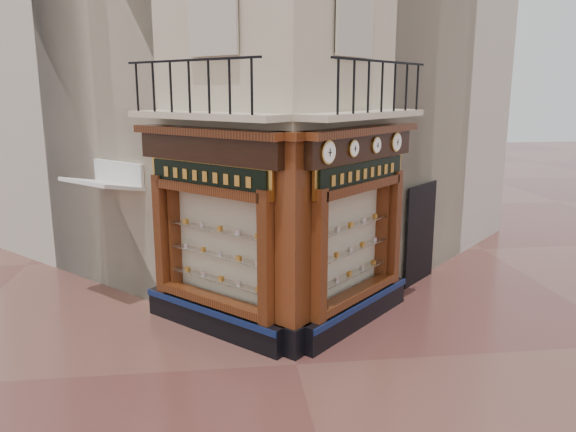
{
  "coord_description": "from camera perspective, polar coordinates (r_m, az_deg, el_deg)",
  "views": [
    {
      "loc": [
        -1.22,
        -8.84,
        4.64
      ],
      "look_at": [
        0.1,
        2.0,
        2.2
      ],
      "focal_mm": 35.0,
      "sensor_mm": 36.0,
      "label": 1
    }
  ],
  "objects": [
    {
      "name": "corner_pilaster",
      "position": [
        9.8,
        0.49,
        -3.33
      ],
      "size": [
        0.85,
        0.85,
        3.98
      ],
      "rotation": [
        0.0,
        0.0,
        0.79
      ],
      "color": "black",
      "rests_on": "ground"
    },
    {
      "name": "neighbour_right",
      "position": [
        17.88,
        5.2,
        15.33
      ],
      "size": [
        11.31,
        11.31,
        11.0
      ],
      "primitive_type": "cube",
      "rotation": [
        0.0,
        0.0,
        0.79
      ],
      "color": "beige",
      "rests_on": "ground"
    },
    {
      "name": "clock_c",
      "position": [
        10.96,
        8.95,
        7.13
      ],
      "size": [
        0.26,
        0.26,
        0.32
      ],
      "rotation": [
        0.0,
        0.0,
        0.79
      ],
      "color": "gold",
      "rests_on": "ground"
    },
    {
      "name": "signboard_left",
      "position": [
        10.47,
        -8.19,
        4.03
      ],
      "size": [
        2.26,
        2.26,
        0.6
      ],
      "rotation": [
        0.0,
        0.0,
        2.36
      ],
      "color": "gold",
      "rests_on": "ground"
    },
    {
      "name": "main_building",
      "position": [
        15.11,
        -2.37,
        17.77
      ],
      "size": [
        11.31,
        11.31,
        12.0
      ],
      "primitive_type": "cube",
      "rotation": [
        0.0,
        0.0,
        0.79
      ],
      "color": "#BCB093",
      "rests_on": "ground"
    },
    {
      "name": "clock_a",
      "position": [
        9.57,
        4.12,
        6.47
      ],
      "size": [
        0.32,
        0.32,
        0.41
      ],
      "rotation": [
        0.0,
        0.0,
        0.79
      ],
      "color": "gold",
      "rests_on": "ground"
    },
    {
      "name": "signboard_right",
      "position": [
        10.81,
        7.53,
        4.32
      ],
      "size": [
        2.27,
        2.27,
        0.61
      ],
      "rotation": [
        0.0,
        0.0,
        0.79
      ],
      "color": "gold",
      "rests_on": "ground"
    },
    {
      "name": "clock_b",
      "position": [
        10.26,
        6.69,
        6.82
      ],
      "size": [
        0.26,
        0.26,
        0.31
      ],
      "rotation": [
        0.0,
        0.0,
        0.79
      ],
      "color": "gold",
      "rests_on": "ground"
    },
    {
      "name": "neighbour_left",
      "position": [
        17.54,
        -11.42,
        15.19
      ],
      "size": [
        11.31,
        11.31,
        11.0
      ],
      "primitive_type": "cube",
      "rotation": [
        0.0,
        0.0,
        0.79
      ],
      "color": "beige",
      "rests_on": "ground"
    },
    {
      "name": "balcony",
      "position": [
        10.41,
        -0.19,
        10.29
      ],
      "size": [
        5.94,
        2.97,
        1.03
      ],
      "color": "#BCB093",
      "rests_on": "ground"
    },
    {
      "name": "shopfront_right",
      "position": [
        11.06,
        7.02,
        -1.41
      ],
      "size": [
        2.86,
        2.86,
        3.98
      ],
      "rotation": [
        0.0,
        0.0,
        0.79
      ],
      "color": "black",
      "rests_on": "ground"
    },
    {
      "name": "ground",
      "position": [
        10.06,
        0.85,
        -14.85
      ],
      "size": [
        80.0,
        80.0,
        0.0
      ],
      "primitive_type": "plane",
      "color": "#522B26",
      "rests_on": "ground"
    },
    {
      "name": "clock_d",
      "position": [
        11.68,
        10.94,
        7.38
      ],
      "size": [
        0.31,
        0.31,
        0.39
      ],
      "rotation": [
        0.0,
        0.0,
        0.79
      ],
      "color": "gold",
      "rests_on": "ground"
    },
    {
      "name": "awning",
      "position": [
        13.52,
        -17.65,
        -8.07
      ],
      "size": [
        1.94,
        1.94,
        0.28
      ],
      "primitive_type": null,
      "rotation": [
        0.2,
        0.0,
        2.36
      ],
      "color": "silver",
      "rests_on": "ground"
    },
    {
      "name": "shopfront_left",
      "position": [
        10.75,
        -7.7,
        -1.84
      ],
      "size": [
        2.86,
        2.86,
        3.98
      ],
      "rotation": [
        0.0,
        0.0,
        2.36
      ],
      "color": "black",
      "rests_on": "ground"
    }
  ]
}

